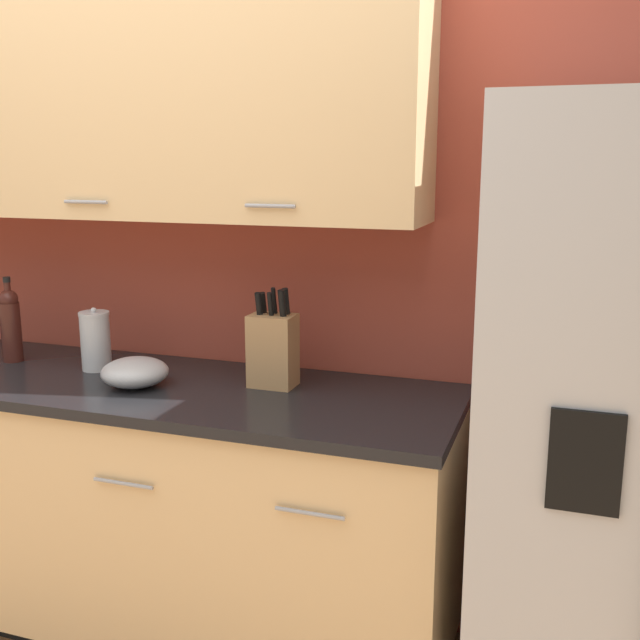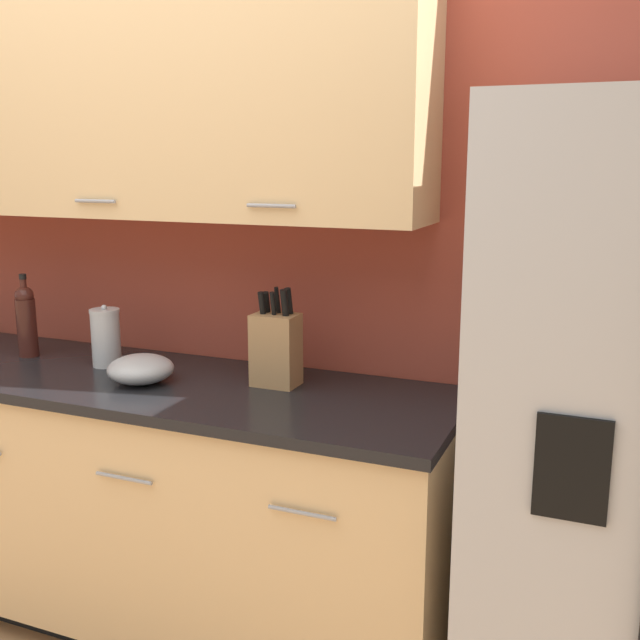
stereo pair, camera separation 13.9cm
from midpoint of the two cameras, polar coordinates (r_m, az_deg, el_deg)
name	(u,v)px [view 1 (the left image)]	position (r m, az deg, el deg)	size (l,w,h in m)	color
wall_back	(159,213)	(2.79, -13.55, 7.95)	(10.00, 0.39, 2.60)	#993D2D
counter_unit	(108,498)	(2.86, -17.26, -12.88)	(2.47, 0.64, 0.93)	black
knife_block	(273,348)	(2.43, -5.25, -2.19)	(0.15, 0.11, 0.33)	#A87A4C
wine_bottle	(10,323)	(2.96, -23.77, -0.25)	(0.07, 0.07, 0.31)	#3D1914
steel_canister	(95,341)	(2.75, -18.14, -1.51)	(0.10, 0.10, 0.22)	#B7B7BA
mixing_bowl	(135,372)	(2.53, -15.47, -3.87)	(0.22, 0.22, 0.09)	#A3A3A5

